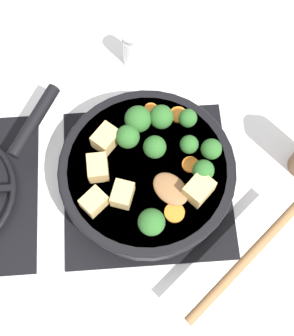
# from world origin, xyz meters

# --- Properties ---
(ground_plane) EXTENTS (2.40, 2.40, 0.00)m
(ground_plane) POSITION_xyz_m (0.00, 0.00, 0.00)
(ground_plane) COLOR white
(front_burner_grate) EXTENTS (0.31, 0.31, 0.03)m
(front_burner_grate) POSITION_xyz_m (0.00, 0.00, 0.01)
(front_burner_grate) COLOR black
(front_burner_grate) RESTS_ON ground_plane
(skillet_pan) EXTENTS (0.34, 0.40, 0.05)m
(skillet_pan) POSITION_xyz_m (0.00, 0.00, 0.06)
(skillet_pan) COLOR black
(skillet_pan) RESTS_ON front_burner_grate
(wooden_spoon) EXTENTS (0.26, 0.26, 0.02)m
(wooden_spoon) POSITION_xyz_m (-0.12, -0.10, 0.09)
(wooden_spoon) COLOR olive
(wooden_spoon) RESTS_ON skillet_pan
(tofu_cube_center_large) EXTENTS (0.05, 0.05, 0.03)m
(tofu_cube_center_large) POSITION_xyz_m (-0.06, 0.09, 0.10)
(tofu_cube_center_large) COLOR #DBB770
(tofu_cube_center_large) RESTS_ON skillet_pan
(tofu_cube_near_handle) EXTENTS (0.04, 0.04, 0.03)m
(tofu_cube_near_handle) POSITION_xyz_m (0.00, 0.08, 0.10)
(tofu_cube_near_handle) COLOR #DBB770
(tofu_cube_near_handle) RESTS_ON skillet_pan
(tofu_cube_east_chunk) EXTENTS (0.05, 0.04, 0.03)m
(tofu_cube_east_chunk) POSITION_xyz_m (-0.05, 0.04, 0.10)
(tofu_cube_east_chunk) COLOR #DBB770
(tofu_cube_east_chunk) RESTS_ON skillet_pan
(tofu_cube_west_chunk) EXTENTS (0.06, 0.06, 0.04)m
(tofu_cube_west_chunk) POSITION_xyz_m (-0.05, -0.08, 0.10)
(tofu_cube_west_chunk) COLOR #DBB770
(tofu_cube_west_chunk) RESTS_ON skillet_pan
(tofu_cube_back_piece) EXTENTS (0.06, 0.05, 0.03)m
(tofu_cube_back_piece) POSITION_xyz_m (0.05, 0.07, 0.10)
(tofu_cube_back_piece) COLOR #DBB770
(tofu_cube_back_piece) RESTS_ON skillet_pan
(broccoli_floret_near_spoon) EXTENTS (0.04, 0.04, 0.05)m
(broccoli_floret_near_spoon) POSITION_xyz_m (0.08, -0.03, 0.11)
(broccoli_floret_near_spoon) COLOR #709956
(broccoli_floret_near_spoon) RESTS_ON skillet_pan
(broccoli_floret_center_top) EXTENTS (0.05, 0.05, 0.05)m
(broccoli_floret_center_top) POSITION_xyz_m (0.08, 0.01, 0.11)
(broccoli_floret_center_top) COLOR #709956
(broccoli_floret_center_top) RESTS_ON skillet_pan
(broccoli_floret_east_rim) EXTENTS (0.04, 0.04, 0.04)m
(broccoli_floret_east_rim) POSITION_xyz_m (-0.02, -0.09, 0.11)
(broccoli_floret_east_rim) COLOR #709956
(broccoli_floret_east_rim) RESTS_ON skillet_pan
(broccoli_floret_west_rim) EXTENTS (0.04, 0.04, 0.04)m
(broccoli_floret_west_rim) POSITION_xyz_m (0.02, -0.11, 0.11)
(broccoli_floret_west_rim) COLOR #709956
(broccoli_floret_west_rim) RESTS_ON skillet_pan
(broccoli_floret_north_edge) EXTENTS (0.04, 0.04, 0.05)m
(broccoli_floret_north_edge) POSITION_xyz_m (-0.10, -0.00, 0.11)
(broccoli_floret_north_edge) COLOR #709956
(broccoli_floret_north_edge) RESTS_ON skillet_pan
(broccoli_floret_south_cluster) EXTENTS (0.04, 0.04, 0.05)m
(broccoli_floret_south_cluster) POSITION_xyz_m (0.03, -0.01, 0.11)
(broccoli_floret_south_cluster) COLOR #709956
(broccoli_floret_south_cluster) RESTS_ON skillet_pan
(broccoli_floret_mid_floret) EXTENTS (0.03, 0.03, 0.04)m
(broccoli_floret_mid_floret) POSITION_xyz_m (0.08, -0.08, 0.10)
(broccoli_floret_mid_floret) COLOR #709956
(broccoli_floret_mid_floret) RESTS_ON skillet_pan
(broccoli_floret_small_inner) EXTENTS (0.04, 0.04, 0.05)m
(broccoli_floret_small_inner) POSITION_xyz_m (0.05, 0.03, 0.11)
(broccoli_floret_small_inner) COLOR #709956
(broccoli_floret_small_inner) RESTS_ON skillet_pan
(broccoli_floret_tall_stem) EXTENTS (0.03, 0.03, 0.04)m
(broccoli_floret_tall_stem) POSITION_xyz_m (0.03, -0.07, 0.10)
(broccoli_floret_tall_stem) COLOR #709956
(broccoli_floret_tall_stem) RESTS_ON skillet_pan
(carrot_slice_orange_thin) EXTENTS (0.03, 0.03, 0.01)m
(carrot_slice_orange_thin) POSITION_xyz_m (-0.00, -0.08, 0.08)
(carrot_slice_orange_thin) COLOR orange
(carrot_slice_orange_thin) RESTS_ON skillet_pan
(carrot_slice_near_center) EXTENTS (0.03, 0.03, 0.01)m
(carrot_slice_near_center) POSITION_xyz_m (-0.08, -0.04, 0.08)
(carrot_slice_near_center) COLOR orange
(carrot_slice_near_center) RESTS_ON skillet_pan
(carrot_slice_edge_slice) EXTENTS (0.03, 0.03, 0.01)m
(carrot_slice_edge_slice) POSITION_xyz_m (0.10, -0.06, 0.08)
(carrot_slice_edge_slice) COLOR orange
(carrot_slice_edge_slice) RESTS_ON skillet_pan
(carrot_slice_under_broccoli) EXTENTS (0.02, 0.02, 0.01)m
(carrot_slice_under_broccoli) POSITION_xyz_m (0.11, -0.01, 0.08)
(carrot_slice_under_broccoli) COLOR orange
(carrot_slice_under_broccoli) RESTS_ON skillet_pan
(salt_shaker) EXTENTS (0.04, 0.04, 0.09)m
(salt_shaker) POSITION_xyz_m (0.27, 0.01, 0.04)
(salt_shaker) COLOR white
(salt_shaker) RESTS_ON ground_plane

